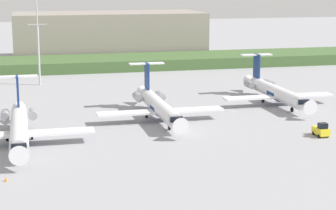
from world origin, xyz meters
TOP-DOWN VIEW (x-y plane):
  - ground_plane at (0.00, 30.00)m, footprint 500.00×500.00m
  - grass_berm at (0.00, 77.60)m, footprint 320.00×20.00m
  - regional_jet_nearest at (-25.83, 0.12)m, footprint 22.81×31.00m
  - regional_jet_second at (-1.26, 10.76)m, footprint 22.81×31.00m
  - regional_jet_third at (24.92, 18.89)m, footprint 22.81×31.00m
  - antenna_mast at (-20.98, 53.13)m, footprint 4.40×0.50m
  - distant_hangar at (2.72, 101.45)m, footprint 60.03×25.75m
  - baggage_tug at (21.65, -7.07)m, footprint 1.72×3.20m
  - safety_cone_front_marker at (-27.57, -18.09)m, footprint 0.44×0.44m

SIDE VIEW (x-z plane):
  - ground_plane at x=0.00m, z-range 0.00..0.00m
  - safety_cone_front_marker at x=-27.57m, z-range 0.00..0.55m
  - baggage_tug at x=21.65m, z-range -0.15..2.15m
  - grass_berm at x=0.00m, z-range 0.00..3.04m
  - regional_jet_nearest at x=-25.83m, z-range -1.96..7.04m
  - regional_jet_second at x=-1.26m, z-range -1.96..7.04m
  - regional_jet_third at x=24.92m, z-range -1.96..7.04m
  - distant_hangar at x=2.72m, z-range 0.00..14.51m
  - antenna_mast at x=-20.98m, z-range -1.87..20.32m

